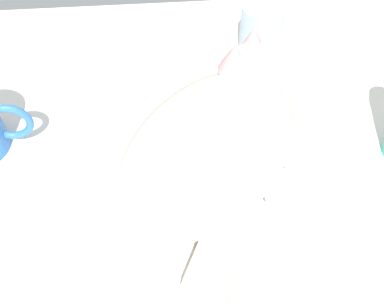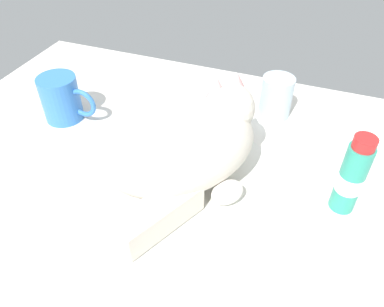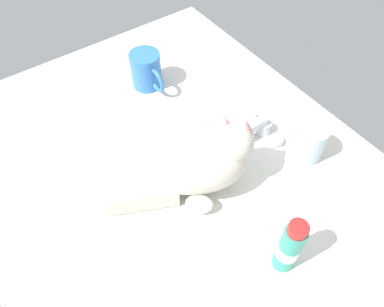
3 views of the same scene
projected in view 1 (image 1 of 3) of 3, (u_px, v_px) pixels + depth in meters
The scene contains 5 objects.
ground_plane at pixel (207, 196), 62.03cm from camera, with size 110.00×82.50×3.00cm, color silver.
sink_basin at pixel (207, 188), 60.59cm from camera, with size 35.54×35.54×0.64cm, color silver.
faucet at pixel (194, 65), 72.00cm from camera, with size 12.37×11.29×5.19cm.
cat at pixel (215, 149), 54.62cm from camera, with size 29.79×32.96×16.78cm.
rinse_cup at pixel (261, 30), 73.77cm from camera, with size 6.65×6.65×8.89cm.
Camera 1 is at (-4.62, -33.02, 51.15)cm, focal length 43.69 mm.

